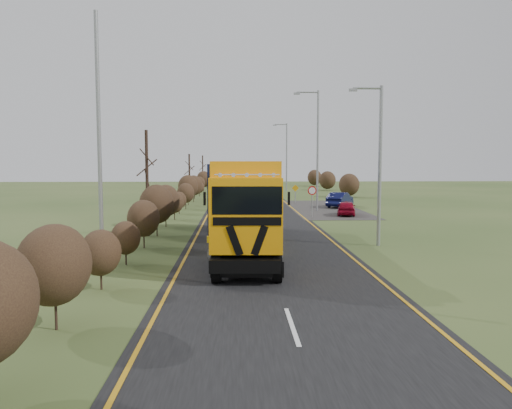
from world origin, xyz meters
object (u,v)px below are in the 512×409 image
object	(u,v)px
car_red_hatchback	(346,208)
speed_sign	(312,196)
car_blue_sedan	(340,200)
streetlight_near	(378,159)
lorry	(244,199)

from	to	relation	value
car_red_hatchback	speed_sign	bearing A→B (deg)	40.54
car_blue_sedan	speed_sign	world-z (taller)	speed_sign
car_red_hatchback	car_blue_sedan	distance (m)	7.03
car_blue_sedan	streetlight_near	bearing A→B (deg)	111.40
lorry	streetlight_near	world-z (taller)	streetlight_near
lorry	speed_sign	bearing A→B (deg)	69.71
streetlight_near	car_blue_sedan	bearing A→B (deg)	83.10
streetlight_near	speed_sign	xyz separation A→B (m)	(-1.40, 12.52, -2.71)
lorry	car_red_hatchback	distance (m)	16.96
lorry	car_blue_sedan	bearing A→B (deg)	68.76
car_blue_sedan	lorry	bearing A→B (deg)	94.94
lorry	car_red_hatchback	world-z (taller)	lorry
car_red_hatchback	streetlight_near	world-z (taller)	streetlight_near
streetlight_near	speed_sign	world-z (taller)	streetlight_near
lorry	streetlight_near	bearing A→B (deg)	6.59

